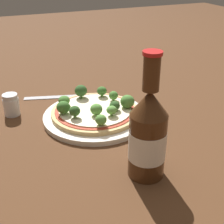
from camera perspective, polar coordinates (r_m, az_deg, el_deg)
ground_plane at (r=0.79m, az=-1.96°, el=-0.26°), size 3.00×3.00×0.00m
plate at (r=0.76m, az=-3.05°, el=-0.79°), size 0.25×0.25×0.01m
pizza at (r=0.76m, az=-3.11°, el=0.10°), size 0.21×0.21×0.01m
broccoli_floret_0 at (r=0.72m, az=-2.89°, el=0.50°), size 0.03×0.03×0.03m
broccoli_floret_1 at (r=0.81m, az=-5.71°, el=3.89°), size 0.03×0.03×0.03m
broccoli_floret_2 at (r=0.71m, az=-0.41°, el=0.29°), size 0.02×0.02×0.02m
broccoli_floret_3 at (r=0.79m, az=0.27°, el=3.03°), size 0.02×0.02×0.02m
broccoli_floret_4 at (r=0.71m, az=-6.84°, el=0.16°), size 0.03×0.03×0.03m
broccoli_floret_5 at (r=0.74m, az=0.49°, el=1.15°), size 0.03×0.03×0.02m
broccoli_floret_6 at (r=0.75m, az=2.83°, el=1.93°), size 0.03×0.03×0.03m
broccoli_floret_7 at (r=0.73m, az=-8.89°, el=0.86°), size 0.03×0.03×0.03m
broccoli_floret_8 at (r=0.81m, az=-1.88°, el=3.87°), size 0.03×0.03×0.03m
broccoli_floret_9 at (r=0.77m, az=-8.74°, el=2.11°), size 0.03×0.03×0.02m
broccoli_floret_10 at (r=0.68m, az=-2.04°, el=-1.44°), size 0.02×0.02×0.02m
beer_bottle at (r=0.54m, az=6.56°, el=-4.04°), size 0.07×0.07×0.23m
pepper_shaker at (r=0.81m, az=-17.95°, el=1.25°), size 0.04×0.04×0.06m
fork at (r=0.89m, az=-9.44°, el=2.79°), size 0.07×0.20×0.00m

